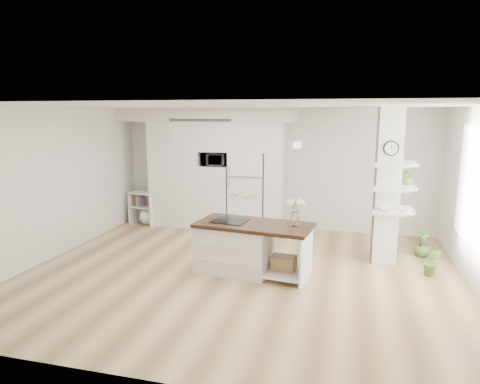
# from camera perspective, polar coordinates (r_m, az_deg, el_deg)

# --- Properties ---
(floor) EXTENTS (7.00, 6.00, 0.01)m
(floor) POSITION_cam_1_polar(r_m,az_deg,el_deg) (7.14, 0.11, -10.77)
(floor) COLOR tan
(floor) RESTS_ON ground
(room) EXTENTS (7.04, 6.04, 2.72)m
(room) POSITION_cam_1_polar(r_m,az_deg,el_deg) (6.70, 0.11, 4.19)
(room) COLOR white
(room) RESTS_ON ground
(cabinet_wall) EXTENTS (4.00, 0.71, 2.70)m
(cabinet_wall) POSITION_cam_1_polar(r_m,az_deg,el_deg) (9.69, -4.26, 4.05)
(cabinet_wall) COLOR white
(cabinet_wall) RESTS_ON floor
(refrigerator) EXTENTS (0.78, 0.69, 1.75)m
(refrigerator) POSITION_cam_1_polar(r_m,az_deg,el_deg) (9.54, 1.07, 0.14)
(refrigerator) COLOR white
(refrigerator) RESTS_ON floor
(column) EXTENTS (0.69, 0.90, 2.70)m
(column) POSITION_cam_1_polar(r_m,az_deg,el_deg) (7.71, 19.70, 0.63)
(column) COLOR silver
(column) RESTS_ON floor
(window) EXTENTS (0.00, 2.40, 2.40)m
(window) POSITION_cam_1_polar(r_m,az_deg,el_deg) (7.07, 29.25, 0.27)
(window) COLOR white
(window) RESTS_ON room
(pendant_light) EXTENTS (0.12, 0.12, 0.10)m
(pendant_light) POSITION_cam_1_polar(r_m,az_deg,el_deg) (6.61, 14.95, 6.05)
(pendant_light) COLOR white
(pendant_light) RESTS_ON room
(kitchen_island) EXTENTS (1.95, 1.11, 1.41)m
(kitchen_island) POSITION_cam_1_polar(r_m,az_deg,el_deg) (7.10, 0.28, -7.14)
(kitchen_island) COLOR white
(kitchen_island) RESTS_ON floor
(bookshelf) EXTENTS (0.71, 0.49, 0.76)m
(bookshelf) POSITION_cam_1_polar(r_m,az_deg,el_deg) (10.32, -12.53, -2.40)
(bookshelf) COLOR white
(bookshelf) RESTS_ON floor
(floor_plant_a) EXTENTS (0.31, 0.27, 0.48)m
(floor_plant_a) POSITION_cam_1_polar(r_m,az_deg,el_deg) (7.60, 24.20, -8.49)
(floor_plant_a) COLOR #508234
(floor_plant_a) RESTS_ON floor
(floor_plant_b) EXTENTS (0.30, 0.30, 0.52)m
(floor_plant_b) POSITION_cam_1_polar(r_m,az_deg,el_deg) (8.53, 23.12, -6.23)
(floor_plant_b) COLOR #508234
(floor_plant_b) RESTS_ON floor
(microwave) EXTENTS (0.54, 0.37, 0.30)m
(microwave) POSITION_cam_1_polar(r_m,az_deg,el_deg) (9.59, -3.37, 4.37)
(microwave) COLOR #2D2D2D
(microwave) RESTS_ON cabinet_wall
(shelf_plant) EXTENTS (0.27, 0.23, 0.30)m
(shelf_plant) POSITION_cam_1_polar(r_m,az_deg,el_deg) (7.88, 21.49, 1.99)
(shelf_plant) COLOR #508234
(shelf_plant) RESTS_ON column
(decor_bowl) EXTENTS (0.22, 0.22, 0.05)m
(decor_bowl) POSITION_cam_1_polar(r_m,az_deg,el_deg) (7.55, 19.09, -2.26)
(decor_bowl) COLOR white
(decor_bowl) RESTS_ON column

